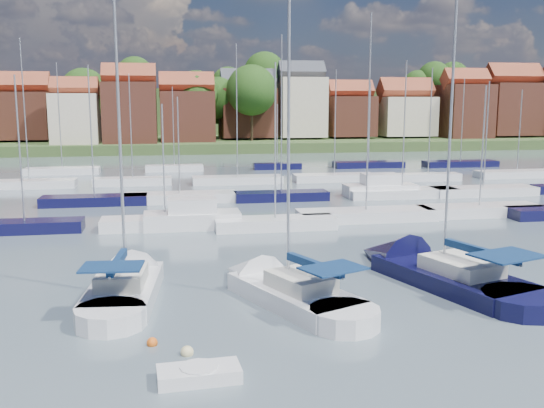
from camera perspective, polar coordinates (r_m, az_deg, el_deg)
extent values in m
plane|color=#4D5C69|center=(65.00, -3.58, 1.48)|extent=(260.00, 260.00, 0.00)
cube|color=silver|center=(29.63, -13.71, -8.23)|extent=(3.62, 7.36, 1.20)
cone|color=silver|center=(33.84, -12.53, -5.94)|extent=(3.28, 3.72, 2.97)
cylinder|color=silver|center=(26.31, -14.95, -10.59)|extent=(3.23, 3.23, 1.20)
cube|color=silver|center=(28.89, -13.94, -6.74)|extent=(2.34, 3.15, 0.70)
cylinder|color=#B2B2B7|center=(28.78, -14.13, 5.84)|extent=(0.14, 0.14, 13.18)
cylinder|color=#B2B2B7|center=(27.72, -14.34, -5.62)|extent=(0.47, 3.95, 0.10)
cube|color=#0F284F|center=(27.68, -14.36, -5.32)|extent=(0.65, 3.77, 0.35)
cube|color=#0F284F|center=(26.42, -14.84, -5.72)|extent=(2.68, 2.01, 0.08)
cube|color=silver|center=(28.18, 2.09, -8.89)|extent=(5.59, 7.73, 1.20)
cone|color=silver|center=(31.74, -2.64, -6.75)|extent=(4.12, 4.37, 2.98)
cylinder|color=silver|center=(25.53, 6.84, -10.96)|extent=(3.92, 3.92, 1.20)
cube|color=silver|center=(27.51, 2.70, -7.29)|extent=(3.10, 3.56, 0.70)
cylinder|color=#B2B2B7|center=(27.18, 1.57, 5.96)|extent=(0.14, 0.14, 13.22)
cylinder|color=#B2B2B7|center=(26.51, 3.99, -6.04)|extent=(1.68, 3.67, 0.10)
cube|color=#0F284F|center=(26.47, 4.00, -5.73)|extent=(1.79, 3.57, 0.35)
cube|color=#0F284F|center=(25.46, 5.77, -6.03)|extent=(3.03, 2.65, 0.08)
cube|color=black|center=(32.08, 16.53, -6.98)|extent=(6.05, 9.24, 1.20)
cone|color=black|center=(35.92, 10.55, -4.96)|extent=(4.68, 5.06, 3.57)
cylinder|color=black|center=(29.35, 22.44, -8.88)|extent=(4.50, 4.50, 1.20)
cube|color=silver|center=(31.42, 17.38, -5.57)|extent=(3.48, 4.17, 0.70)
cylinder|color=#B2B2B7|center=(31.23, 16.53, 8.79)|extent=(0.14, 0.14, 16.21)
cylinder|color=#B2B2B7|center=(30.42, 19.04, -4.50)|extent=(1.57, 4.55, 0.10)
cube|color=#0F284F|center=(30.39, 19.06, -4.22)|extent=(1.69, 4.39, 0.35)
cube|color=#0F284F|center=(29.36, 21.28, -4.53)|extent=(3.55, 2.98, 0.08)
cube|color=silver|center=(21.11, -6.89, -15.70)|extent=(2.83, 1.45, 0.54)
cylinder|color=silver|center=(21.05, -6.90, -15.32)|extent=(1.28, 1.28, 0.35)
sphere|color=beige|center=(23.16, -7.99, -13.87)|extent=(0.49, 0.49, 0.49)
sphere|color=#D85914|center=(24.20, -11.21, -12.91)|extent=(0.42, 0.42, 0.42)
sphere|color=beige|center=(25.38, 7.88, -11.72)|extent=(0.48, 0.48, 0.48)
sphere|color=#D85914|center=(34.49, 13.89, -6.13)|extent=(0.52, 0.52, 0.52)
cube|color=black|center=(46.49, -22.23, -2.07)|extent=(8.01, 2.24, 1.00)
cylinder|color=#B2B2B7|center=(45.75, -22.67, 4.79)|extent=(0.12, 0.12, 10.16)
cube|color=silver|center=(45.04, -10.01, -1.85)|extent=(9.22, 2.58, 1.00)
cylinder|color=#B2B2B7|center=(44.37, -10.18, 3.97)|extent=(0.12, 0.12, 8.18)
cube|color=silver|center=(44.15, 0.30, -1.93)|extent=(8.78, 2.46, 1.00)
cylinder|color=#B2B2B7|center=(43.34, 0.31, 5.90)|extent=(0.12, 0.12, 11.06)
cube|color=silver|center=(47.98, 8.84, -1.11)|extent=(10.79, 3.02, 1.00)
cylinder|color=#B2B2B7|center=(47.17, 9.09, 8.40)|extent=(0.12, 0.12, 14.87)
cube|color=silver|center=(52.22, 18.90, -0.65)|extent=(10.13, 2.84, 1.00)
cylinder|color=#B2B2B7|center=(51.58, 19.22, 5.15)|extent=(0.12, 0.12, 9.59)
cube|color=silver|center=(44.85, -7.51, -1.63)|extent=(7.00, 2.60, 1.40)
cube|color=silver|center=(44.65, -7.54, -0.25)|extent=(3.50, 2.20, 1.30)
cube|color=black|center=(56.68, -16.37, 0.26)|extent=(9.30, 2.60, 1.00)
cylinder|color=#B2B2B7|center=(56.05, -16.67, 6.57)|extent=(0.12, 0.12, 11.48)
cube|color=silver|center=(56.68, -8.66, 0.54)|extent=(10.40, 2.91, 1.00)
cylinder|color=#B2B2B7|center=(56.13, -8.79, 5.47)|extent=(0.12, 0.12, 8.77)
cube|color=black|center=(56.92, 0.88, 0.69)|extent=(8.80, 2.46, 1.00)
cylinder|color=#B2B2B7|center=(56.24, 0.90, 8.43)|extent=(0.12, 0.12, 14.33)
cube|color=silver|center=(60.16, 12.12, 0.96)|extent=(10.73, 3.00, 1.00)
cylinder|color=#B2B2B7|center=(59.55, 12.35, 7.22)|extent=(0.12, 0.12, 12.14)
cube|color=silver|center=(63.61, 19.25, 1.10)|extent=(10.48, 2.93, 1.00)
cylinder|color=#B2B2B7|center=(63.07, 19.53, 6.17)|extent=(0.12, 0.12, 10.28)
cube|color=silver|center=(60.22, 10.12, 1.18)|extent=(7.00, 2.60, 1.40)
cube|color=silver|center=(60.07, 10.15, 2.22)|extent=(3.50, 2.20, 1.30)
cube|color=silver|center=(70.30, -21.86, 1.71)|extent=(9.71, 2.72, 1.00)
cylinder|color=#B2B2B7|center=(69.75, -22.27, 8.18)|extent=(0.12, 0.12, 14.88)
cube|color=silver|center=(69.15, -12.96, 2.04)|extent=(8.49, 2.38, 1.00)
cylinder|color=#B2B2B7|center=(68.63, -13.16, 7.14)|extent=(0.12, 0.12, 11.31)
cube|color=silver|center=(68.76, -3.27, 2.23)|extent=(10.16, 2.85, 1.00)
cylinder|color=#B2B2B7|center=(68.20, -3.33, 8.73)|extent=(0.12, 0.12, 14.59)
cube|color=silver|center=(71.07, 5.88, 2.43)|extent=(9.53, 2.67, 1.00)
cylinder|color=#B2B2B7|center=(70.56, 5.97, 7.64)|extent=(0.12, 0.12, 11.91)
cube|color=silver|center=(73.53, 14.45, 2.42)|extent=(7.62, 2.13, 1.00)
cylinder|color=#B2B2B7|center=(73.03, 14.67, 7.53)|extent=(0.12, 0.12, 12.13)
cube|color=silver|center=(80.15, 22.03, 2.59)|extent=(10.17, 2.85, 1.00)
cylinder|color=#B2B2B7|center=(79.74, 22.28, 6.42)|extent=(0.12, 0.12, 9.73)
cube|color=silver|center=(82.08, -19.12, 2.92)|extent=(9.24, 2.59, 1.00)
cylinder|color=#B2B2B7|center=(81.62, -19.39, 7.86)|extent=(0.12, 0.12, 13.17)
cube|color=silver|center=(81.75, -9.17, 3.30)|extent=(7.57, 2.12, 1.00)
cylinder|color=#B2B2B7|center=(81.34, -9.28, 7.24)|extent=(0.12, 0.12, 10.24)
cube|color=black|center=(83.26, 0.50, 3.53)|extent=(6.58, 1.84, 1.00)
cylinder|color=#B2B2B7|center=(82.90, 0.50, 6.63)|extent=(0.12, 0.12, 8.01)
cube|color=black|center=(86.49, 9.07, 3.64)|extent=(9.92, 2.78, 1.00)
cylinder|color=#B2B2B7|center=(86.08, 9.17, 7.59)|extent=(0.12, 0.12, 10.92)
cube|color=black|center=(90.75, 17.29, 3.61)|extent=(10.55, 2.95, 1.00)
cylinder|color=#B2B2B7|center=(90.36, 17.49, 7.55)|extent=(0.12, 0.12, 11.51)
cube|color=#364924|center=(141.42, -7.04, 5.96)|extent=(200.00, 70.00, 3.00)
cube|color=#364924|center=(166.17, -7.51, 8.11)|extent=(200.00, 60.00, 14.00)
cube|color=brown|center=(124.66, -22.41, 7.71)|extent=(10.37, 9.97, 8.73)
cube|color=brown|center=(124.67, -22.58, 10.29)|extent=(10.57, 5.13, 5.13)
cube|color=beige|center=(114.10, -17.95, 7.61)|extent=(8.09, 8.80, 8.96)
cube|color=brown|center=(114.08, -18.09, 10.35)|extent=(8.25, 4.00, 4.00)
cube|color=brown|center=(114.10, -13.19, 8.32)|extent=(9.36, 10.17, 10.97)
cube|color=brown|center=(114.17, -13.32, 11.65)|extent=(9.54, 4.63, 4.63)
cube|color=brown|center=(115.72, -7.97, 8.11)|extent=(9.90, 8.56, 9.42)
cube|color=brown|center=(115.72, -8.04, 11.05)|extent=(10.10, 4.90, 4.90)
cube|color=brown|center=(121.70, -2.28, 8.57)|extent=(10.59, 8.93, 9.49)
cube|color=#383A42|center=(121.74, -2.30, 11.41)|extent=(10.80, 5.24, 5.24)
cube|color=beige|center=(122.71, 2.75, 9.08)|extent=(9.01, 8.61, 11.65)
cube|color=#383A42|center=(122.84, 2.78, 12.31)|extent=(9.19, 4.46, 4.46)
cube|color=brown|center=(126.58, 7.30, 8.20)|extent=(9.10, 9.34, 8.00)
cube|color=brown|center=(126.56, 7.35, 10.52)|extent=(9.28, 4.50, 4.50)
cube|color=beige|center=(130.15, 12.36, 8.07)|extent=(10.86, 9.59, 7.88)
cube|color=brown|center=(130.13, 12.45, 10.39)|extent=(11.07, 5.37, 5.37)
cube|color=brown|center=(132.64, 17.60, 8.28)|extent=(9.18, 9.96, 10.97)
cube|color=brown|center=(132.69, 17.74, 11.13)|extent=(9.36, 4.54, 4.54)
cube|color=brown|center=(139.34, 21.58, 8.31)|extent=(11.39, 9.67, 10.76)
cube|color=brown|center=(139.42, 21.75, 11.09)|extent=(11.62, 5.64, 5.64)
cylinder|color=#382619|center=(153.36, 14.91, 9.06)|extent=(0.50, 0.50, 4.47)
sphere|color=#274917|center=(153.46, 15.00, 11.33)|extent=(8.18, 8.18, 8.18)
cylinder|color=#382619|center=(120.47, -4.90, 7.05)|extent=(0.50, 0.50, 4.46)
sphere|color=#274917|center=(120.35, -4.94, 9.92)|extent=(8.15, 8.15, 8.15)
cylinder|color=#382619|center=(139.43, -0.70, 9.38)|extent=(0.50, 0.50, 5.15)
sphere|color=#274917|center=(139.57, -0.70, 12.25)|extent=(9.41, 9.41, 9.41)
cylinder|color=#382619|center=(140.43, -12.69, 9.19)|extent=(0.50, 0.50, 4.56)
sphere|color=#274917|center=(140.54, -12.79, 11.72)|extent=(8.34, 8.34, 8.34)
cylinder|color=#382619|center=(130.32, -17.14, 7.00)|extent=(0.50, 0.50, 5.15)
sphere|color=#274917|center=(130.24, -17.29, 10.08)|extent=(9.42, 9.42, 9.42)
cylinder|color=#382619|center=(135.07, -23.65, 7.80)|extent=(0.50, 0.50, 3.42)
sphere|color=#274917|center=(135.07, -23.78, 9.77)|extent=(6.26, 6.26, 6.26)
cylinder|color=#382619|center=(130.46, -0.70, 7.13)|extent=(0.50, 0.50, 3.77)
sphere|color=#274917|center=(130.33, -0.70, 9.37)|extent=(6.89, 6.89, 6.89)
cylinder|color=#382619|center=(116.13, -1.92, 7.17)|extent=(0.50, 0.50, 5.21)
sphere|color=#274917|center=(116.04, -1.94, 10.66)|extent=(9.53, 9.53, 9.53)
cylinder|color=#382619|center=(143.39, 19.02, 6.67)|extent=(0.50, 0.50, 2.97)
sphere|color=#274917|center=(143.28, 19.11, 8.28)|extent=(5.44, 5.44, 5.44)
cylinder|color=#382619|center=(117.98, -7.06, 7.05)|extent=(0.50, 0.50, 4.84)
sphere|color=#274917|center=(117.87, -7.12, 10.24)|extent=(8.85, 8.85, 8.85)
cylinder|color=#382619|center=(151.90, 13.45, 8.99)|extent=(0.50, 0.50, 3.72)
sphere|color=#274917|center=(151.95, 13.52, 10.89)|extent=(6.80, 6.80, 6.80)
cylinder|color=#382619|center=(133.06, 17.59, 6.79)|extent=(0.50, 0.50, 4.05)
sphere|color=#274917|center=(132.94, 17.71, 9.15)|extent=(7.40, 7.40, 7.40)
cylinder|color=#382619|center=(137.96, -4.15, 9.08)|extent=(0.50, 0.50, 3.93)
sphere|color=#274917|center=(138.01, -4.18, 11.29)|extent=(7.19, 7.19, 7.19)
cylinder|color=#382619|center=(129.84, 7.06, 7.05)|extent=(0.50, 0.50, 3.82)
sphere|color=#274917|center=(129.72, 7.11, 9.34)|extent=(6.99, 6.99, 6.99)
cylinder|color=#382619|center=(117.70, -15.03, 6.46)|extent=(0.50, 0.50, 3.48)
sphere|color=#274917|center=(117.56, -15.13, 8.76)|extent=(6.37, 6.37, 6.37)
cylinder|color=#382619|center=(142.38, 17.22, 6.75)|extent=(0.50, 0.50, 2.99)
sphere|color=#274917|center=(142.26, 17.30, 8.38)|extent=(5.46, 5.46, 5.46)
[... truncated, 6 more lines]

